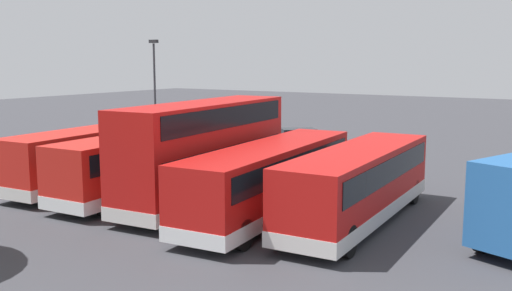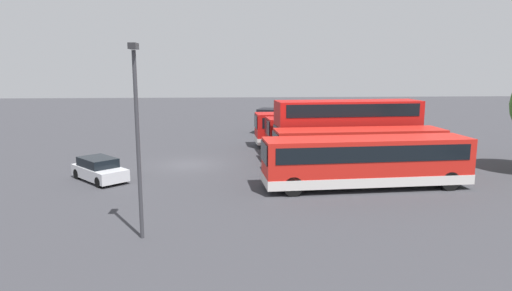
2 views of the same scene
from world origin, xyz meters
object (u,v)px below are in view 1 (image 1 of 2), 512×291
bus_single_deck_near_end (359,182)px  bus_single_deck_fifth (106,152)px  bus_single_deck_fourth (150,160)px  bus_double_decker_third (205,150)px  car_hatchback_silver (296,138)px  lamp_post_tall (155,84)px  bus_single_deck_second (271,177)px

bus_single_deck_near_end → bus_single_deck_fifth: bearing=0.2°
bus_single_deck_near_end → bus_single_deck_fourth: size_ratio=0.99×
bus_single_deck_fifth → bus_double_decker_third: bearing=174.0°
bus_single_deck_fourth → car_hatchback_silver: bearing=-87.0°
bus_single_deck_near_end → bus_single_deck_fifth: (13.99, 0.05, 0.00)m
bus_double_decker_third → bus_single_deck_fifth: 7.09m
bus_double_decker_third → lamp_post_tall: bearing=-41.4°
bus_single_deck_fourth → lamp_post_tall: bearing=-49.1°
bus_double_decker_third → bus_single_deck_second: bearing=176.7°
bus_double_decker_third → bus_single_deck_fifth: size_ratio=0.88×
bus_single_deck_second → car_hatchback_silver: 18.63m
bus_single_deck_fourth → bus_single_deck_near_end: bearing=-176.4°
bus_double_decker_third → lamp_post_tall: (13.96, -12.29, 2.17)m
bus_single_deck_fifth → lamp_post_tall: bearing=-59.0°
bus_single_deck_second → car_hatchback_silver: bus_single_deck_second is taller
bus_double_decker_third → car_hatchback_silver: size_ratio=2.51×
bus_single_deck_second → car_hatchback_silver: bearing=-65.2°
bus_single_deck_fourth → bus_single_deck_fifth: 3.65m
bus_single_deck_near_end → bus_double_decker_third: bus_double_decker_third is taller
bus_single_deck_second → bus_single_deck_fifth: 10.58m
bus_single_deck_near_end → bus_single_deck_fourth: 10.41m
bus_single_deck_near_end → car_hatchback_silver: bearing=-54.7°
bus_single_deck_near_end → car_hatchback_silver: bus_single_deck_near_end is taller
bus_single_deck_second → bus_single_deck_fourth: same height
bus_double_decker_third → car_hatchback_silver: (4.28, -16.68, -1.75)m
bus_single_deck_near_end → lamp_post_tall: bearing=-28.8°
bus_single_deck_fourth → lamp_post_tall: (10.55, -12.17, 2.99)m
bus_double_decker_third → bus_single_deck_fifth: bus_double_decker_third is taller
bus_single_deck_near_end → lamp_post_tall: 24.08m
bus_single_deck_second → bus_single_deck_fifth: size_ratio=0.97×
bus_single_deck_second → lamp_post_tall: (17.49, -12.49, 2.99)m
bus_single_deck_near_end → bus_single_deck_second: 3.59m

